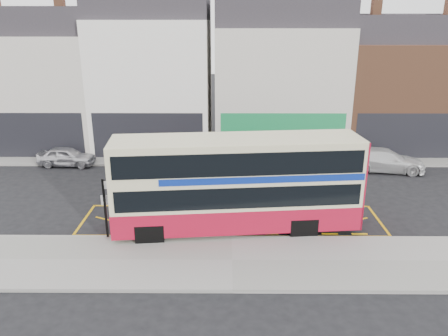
{
  "coord_description": "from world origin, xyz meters",
  "views": [
    {
      "loc": [
        -0.21,
        -17.25,
        9.05
      ],
      "look_at": [
        -0.35,
        2.0,
        2.47
      ],
      "focal_mm": 35.0,
      "sensor_mm": 36.0,
      "label": 1
    }
  ],
  "objects_px": {
    "double_decker_bus": "(237,183)",
    "street_tree_right": "(314,111)",
    "bus_stop_post": "(106,202)",
    "car_grey": "(207,161)",
    "car_silver": "(67,156)",
    "car_white": "(385,160)"
  },
  "relations": [
    {
      "from": "double_decker_bus",
      "to": "car_white",
      "type": "relative_size",
      "value": 2.26
    },
    {
      "from": "car_silver",
      "to": "car_grey",
      "type": "xyz_separation_m",
      "value": [
        9.18,
        -1.13,
        0.11
      ]
    },
    {
      "from": "car_grey",
      "to": "car_white",
      "type": "height_order",
      "value": "car_grey"
    },
    {
      "from": "double_decker_bus",
      "to": "car_silver",
      "type": "xyz_separation_m",
      "value": [
        -10.86,
        9.04,
        -1.63
      ]
    },
    {
      "from": "double_decker_bus",
      "to": "bus_stop_post",
      "type": "bearing_deg",
      "value": -175.28
    },
    {
      "from": "bus_stop_post",
      "to": "street_tree_right",
      "type": "xyz_separation_m",
      "value": [
        11.09,
        12.86,
        1.28
      ]
    },
    {
      "from": "double_decker_bus",
      "to": "car_silver",
      "type": "height_order",
      "value": "double_decker_bus"
    },
    {
      "from": "double_decker_bus",
      "to": "bus_stop_post",
      "type": "distance_m",
      "value": 5.65
    },
    {
      "from": "bus_stop_post",
      "to": "car_white",
      "type": "bearing_deg",
      "value": 25.57
    },
    {
      "from": "double_decker_bus",
      "to": "car_silver",
      "type": "bearing_deg",
      "value": 134.65
    },
    {
      "from": "double_decker_bus",
      "to": "bus_stop_post",
      "type": "relative_size",
      "value": 4.12
    },
    {
      "from": "double_decker_bus",
      "to": "car_grey",
      "type": "bearing_deg",
      "value": 96.45
    },
    {
      "from": "car_silver",
      "to": "car_white",
      "type": "xyz_separation_m",
      "value": [
        20.27,
        -0.88,
        0.08
      ]
    },
    {
      "from": "double_decker_bus",
      "to": "street_tree_right",
      "type": "relative_size",
      "value": 2.44
    },
    {
      "from": "car_grey",
      "to": "street_tree_right",
      "type": "bearing_deg",
      "value": -42.46
    },
    {
      "from": "double_decker_bus",
      "to": "car_white",
      "type": "distance_m",
      "value": 12.55
    },
    {
      "from": "double_decker_bus",
      "to": "street_tree_right",
      "type": "height_order",
      "value": "street_tree_right"
    },
    {
      "from": "car_silver",
      "to": "car_white",
      "type": "relative_size",
      "value": 0.76
    },
    {
      "from": "bus_stop_post",
      "to": "double_decker_bus",
      "type": "bearing_deg",
      "value": 4.34
    },
    {
      "from": "bus_stop_post",
      "to": "car_grey",
      "type": "height_order",
      "value": "bus_stop_post"
    },
    {
      "from": "car_silver",
      "to": "car_white",
      "type": "distance_m",
      "value": 20.28
    },
    {
      "from": "car_white",
      "to": "street_tree_right",
      "type": "distance_m",
      "value": 5.83
    }
  ]
}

